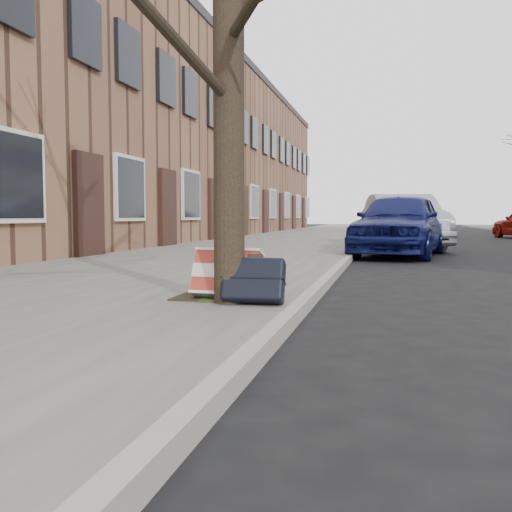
% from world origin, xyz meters
% --- Properties ---
extents(ground, '(120.00, 120.00, 0.00)m').
position_xyz_m(ground, '(0.00, 0.00, 0.00)').
color(ground, black).
rests_on(ground, ground).
extents(near_sidewalk, '(5.00, 70.00, 0.12)m').
position_xyz_m(near_sidewalk, '(-3.70, 15.00, 0.06)').
color(near_sidewalk, slate).
rests_on(near_sidewalk, ground).
extents(house_near, '(6.80, 40.00, 7.00)m').
position_xyz_m(house_near, '(-9.60, 16.00, 3.50)').
color(house_near, brown).
rests_on(house_near, ground).
extents(dirt_patch, '(0.85, 0.85, 0.02)m').
position_xyz_m(dirt_patch, '(-2.00, 1.20, 0.13)').
color(dirt_patch, black).
rests_on(dirt_patch, near_sidewalk).
extents(suitcase_red, '(0.63, 0.37, 0.47)m').
position_xyz_m(suitcase_red, '(-1.92, 0.98, 0.35)').
color(suitcase_red, maroon).
rests_on(suitcase_red, near_sidewalk).
extents(suitcase_navy, '(0.56, 0.35, 0.43)m').
position_xyz_m(suitcase_navy, '(-1.62, 0.77, 0.33)').
color(suitcase_navy, black).
rests_on(suitcase_navy, near_sidewalk).
extents(car_near_front, '(2.39, 4.41, 1.43)m').
position_xyz_m(car_near_front, '(-0.28, 8.99, 0.71)').
color(car_near_front, '#0E134C').
rests_on(car_near_front, ground).
extents(car_near_mid, '(2.41, 4.72, 1.48)m').
position_xyz_m(car_near_mid, '(-0.16, 11.87, 0.74)').
color(car_near_mid, '#A6A8AF').
rests_on(car_near_mid, ground).
extents(car_near_back, '(3.16, 5.32, 1.39)m').
position_xyz_m(car_near_back, '(-0.37, 23.80, 0.69)').
color(car_near_back, '#3B3B40').
rests_on(car_near_back, ground).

